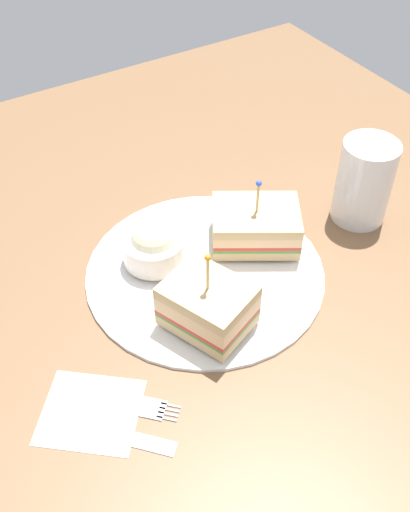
% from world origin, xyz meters
% --- Properties ---
extents(ground_plane, '(1.02, 1.02, 0.02)m').
position_xyz_m(ground_plane, '(0.00, 0.00, -0.01)').
color(ground_plane, brown).
extents(plate, '(0.28, 0.28, 0.01)m').
position_xyz_m(plate, '(0.00, 0.00, 0.00)').
color(plate, white).
rests_on(plate, ground_plane).
extents(sandwich_half_front, '(0.11, 0.10, 0.10)m').
position_xyz_m(sandwich_half_front, '(0.07, -0.04, 0.04)').
color(sandwich_half_front, tan).
rests_on(sandwich_half_front, plate).
extents(sandwich_half_back, '(0.12, 0.13, 0.09)m').
position_xyz_m(sandwich_half_back, '(-0.01, 0.08, 0.03)').
color(sandwich_half_back, tan).
rests_on(sandwich_half_back, plate).
extents(coleslaw_bowl, '(0.07, 0.07, 0.05)m').
position_xyz_m(coleslaw_bowl, '(-0.05, -0.04, 0.03)').
color(coleslaw_bowl, silver).
rests_on(coleslaw_bowl, plate).
extents(drink_glass, '(0.07, 0.07, 0.11)m').
position_xyz_m(drink_glass, '(0.01, 0.22, 0.05)').
color(drink_glass, silver).
rests_on(drink_glass, ground_plane).
extents(napkin, '(0.12, 0.12, 0.00)m').
position_xyz_m(napkin, '(0.10, -0.19, 0.00)').
color(napkin, white).
rests_on(napkin, ground_plane).
extents(fork, '(0.09, 0.09, 0.00)m').
position_xyz_m(fork, '(0.12, -0.15, 0.00)').
color(fork, silver).
rests_on(fork, ground_plane).
extents(knife, '(0.10, 0.10, 0.00)m').
position_xyz_m(knife, '(0.14, -0.18, 0.00)').
color(knife, silver).
rests_on(knife, ground_plane).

